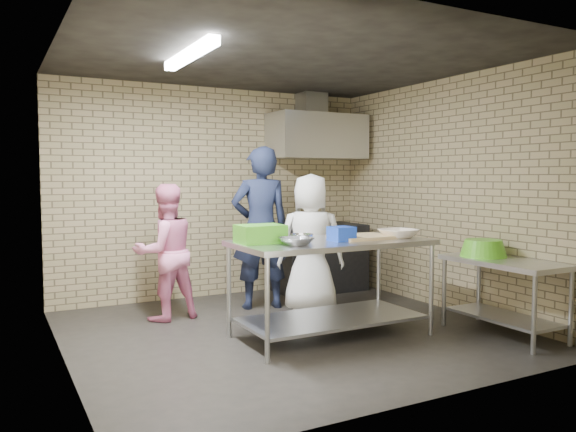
{
  "coord_description": "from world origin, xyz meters",
  "views": [
    {
      "loc": [
        -2.63,
        -4.91,
        1.55
      ],
      "look_at": [
        0.1,
        0.2,
        1.15
      ],
      "focal_mm": 35.16,
      "sensor_mm": 36.0,
      "label": 1
    }
  ],
  "objects_px": {
    "green_basin": "(483,248)",
    "woman_pink": "(165,252)",
    "green_crate": "(260,234)",
    "bottle_green": "(337,144)",
    "prep_table": "(331,288)",
    "side_counter": "(503,297)",
    "bottle_red": "(313,143)",
    "man_navy": "(261,228)",
    "stove": "(319,257)",
    "woman_white": "(311,244)",
    "blue_tub": "(341,234)"
  },
  "relations": [
    {
      "from": "green_basin",
      "to": "woman_pink",
      "type": "xyz_separation_m",
      "value": [
        -2.73,
        1.92,
        -0.1
      ]
    },
    {
      "from": "green_crate",
      "to": "bottle_green",
      "type": "distance_m",
      "value": 3.21
    },
    {
      "from": "prep_table",
      "to": "bottle_green",
      "type": "bearing_deg",
      "value": 55.82
    },
    {
      "from": "green_basin",
      "to": "bottle_green",
      "type": "bearing_deg",
      "value": 89.58
    },
    {
      "from": "side_counter",
      "to": "bottle_red",
      "type": "height_order",
      "value": "bottle_red"
    },
    {
      "from": "side_counter",
      "to": "woman_pink",
      "type": "relative_size",
      "value": 0.81
    },
    {
      "from": "side_counter",
      "to": "green_crate",
      "type": "height_order",
      "value": "green_crate"
    },
    {
      "from": "side_counter",
      "to": "green_crate",
      "type": "relative_size",
      "value": 2.86
    },
    {
      "from": "bottle_green",
      "to": "side_counter",
      "type": "bearing_deg",
      "value": -90.0
    },
    {
      "from": "bottle_green",
      "to": "man_navy",
      "type": "relative_size",
      "value": 0.08
    },
    {
      "from": "stove",
      "to": "green_basin",
      "type": "relative_size",
      "value": 2.61
    },
    {
      "from": "green_basin",
      "to": "stove",
      "type": "bearing_deg",
      "value": 99.76
    },
    {
      "from": "green_basin",
      "to": "woman_pink",
      "type": "height_order",
      "value": "woman_pink"
    },
    {
      "from": "woman_pink",
      "to": "woman_white",
      "type": "distance_m",
      "value": 1.62
    },
    {
      "from": "bottle_red",
      "to": "woman_pink",
      "type": "bearing_deg",
      "value": -160.7
    },
    {
      "from": "prep_table",
      "to": "woman_pink",
      "type": "bearing_deg",
      "value": 131.2
    },
    {
      "from": "prep_table",
      "to": "bottle_green",
      "type": "relative_size",
      "value": 12.58
    },
    {
      "from": "prep_table",
      "to": "woman_pink",
      "type": "height_order",
      "value": "woman_pink"
    },
    {
      "from": "stove",
      "to": "bottle_green",
      "type": "bearing_deg",
      "value": 28.07
    },
    {
      "from": "blue_tub",
      "to": "green_basin",
      "type": "relative_size",
      "value": 0.46
    },
    {
      "from": "blue_tub",
      "to": "woman_white",
      "type": "xyz_separation_m",
      "value": [
        0.26,
        1.02,
        -0.22
      ]
    },
    {
      "from": "stove",
      "to": "bottle_red",
      "type": "relative_size",
      "value": 6.67
    },
    {
      "from": "prep_table",
      "to": "stove",
      "type": "xyz_separation_m",
      "value": [
        1.06,
        1.99,
        -0.02
      ]
    },
    {
      "from": "side_counter",
      "to": "prep_table",
      "type": "bearing_deg",
      "value": 153.35
    },
    {
      "from": "blue_tub",
      "to": "bottle_red",
      "type": "height_order",
      "value": "bottle_red"
    },
    {
      "from": "stove",
      "to": "woman_white",
      "type": "bearing_deg",
      "value": -125.15
    },
    {
      "from": "green_crate",
      "to": "bottle_green",
      "type": "bearing_deg",
      "value": 43.62
    },
    {
      "from": "bottle_red",
      "to": "woman_white",
      "type": "relative_size",
      "value": 0.11
    },
    {
      "from": "side_counter",
      "to": "man_navy",
      "type": "distance_m",
      "value": 2.76
    },
    {
      "from": "stove",
      "to": "blue_tub",
      "type": "bearing_deg",
      "value": -115.89
    },
    {
      "from": "man_navy",
      "to": "woman_pink",
      "type": "xyz_separation_m",
      "value": [
        -1.15,
        -0.01,
        -0.21
      ]
    },
    {
      "from": "bottle_red",
      "to": "woman_pink",
      "type": "xyz_separation_m",
      "value": [
        -2.35,
        -0.82,
        -1.29
      ]
    },
    {
      "from": "green_basin",
      "to": "man_navy",
      "type": "relative_size",
      "value": 0.24
    },
    {
      "from": "side_counter",
      "to": "woman_white",
      "type": "height_order",
      "value": "woman_white"
    },
    {
      "from": "bottle_red",
      "to": "stove",
      "type": "bearing_deg",
      "value": -101.77
    },
    {
      "from": "side_counter",
      "to": "green_crate",
      "type": "distance_m",
      "value": 2.47
    },
    {
      "from": "woman_white",
      "to": "prep_table",
      "type": "bearing_deg",
      "value": 100.68
    },
    {
      "from": "prep_table",
      "to": "green_crate",
      "type": "distance_m",
      "value": 0.9
    },
    {
      "from": "woman_pink",
      "to": "woman_white",
      "type": "xyz_separation_m",
      "value": [
        1.54,
        -0.49,
        0.06
      ]
    },
    {
      "from": "blue_tub",
      "to": "man_navy",
      "type": "distance_m",
      "value": 1.52
    },
    {
      "from": "side_counter",
      "to": "bottle_red",
      "type": "relative_size",
      "value": 6.67
    },
    {
      "from": "stove",
      "to": "bottle_green",
      "type": "distance_m",
      "value": 1.65
    },
    {
      "from": "green_crate",
      "to": "woman_white",
      "type": "height_order",
      "value": "woman_white"
    },
    {
      "from": "blue_tub",
      "to": "bottle_red",
      "type": "relative_size",
      "value": 1.17
    },
    {
      "from": "prep_table",
      "to": "green_crate",
      "type": "xyz_separation_m",
      "value": [
        -0.7,
        0.12,
        0.56
      ]
    },
    {
      "from": "bottle_green",
      "to": "prep_table",
      "type": "bearing_deg",
      "value": -124.18
    },
    {
      "from": "woman_white",
      "to": "stove",
      "type": "bearing_deg",
      "value": -95.76
    },
    {
      "from": "green_crate",
      "to": "bottle_red",
      "type": "bearing_deg",
      "value": 49.31
    },
    {
      "from": "side_counter",
      "to": "woman_pink",
      "type": "height_order",
      "value": "woman_pink"
    },
    {
      "from": "blue_tub",
      "to": "woman_pink",
      "type": "relative_size",
      "value": 0.14
    }
  ]
}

